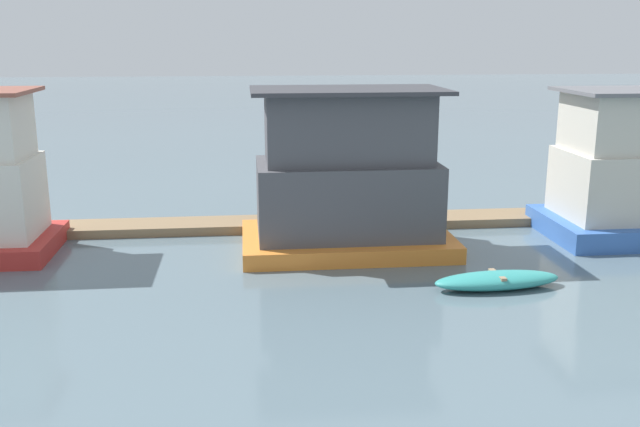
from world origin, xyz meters
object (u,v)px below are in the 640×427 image
houseboat_orange (347,180)px  mooring_post_near_left (366,203)px  dinghy_teal (497,280)px  houseboat_blue (640,171)px

houseboat_orange → mooring_post_near_left: 2.22m
houseboat_orange → mooring_post_near_left: size_ratio=3.02×
houseboat_orange → dinghy_teal: bearing=-49.5°
houseboat_orange → houseboat_blue: (9.88, 0.47, -0.01)m
houseboat_orange → mooring_post_near_left: (0.89, 1.68, -1.14)m
dinghy_teal → houseboat_blue: bearing=35.3°
houseboat_orange → dinghy_teal: houseboat_orange is taller
houseboat_blue → mooring_post_near_left: 9.14m
dinghy_teal → houseboat_orange: bearing=130.5°
dinghy_teal → mooring_post_near_left: bearing=114.2°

